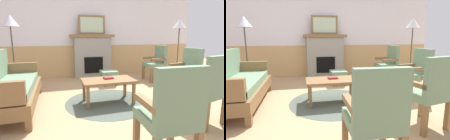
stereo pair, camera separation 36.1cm
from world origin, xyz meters
TOP-DOWN VIEW (x-y plane):
  - ground_plane at (0.00, 0.00)m, footprint 14.00×14.00m
  - wall_back at (0.00, 2.60)m, footprint 7.20×0.14m
  - fireplace at (0.00, 2.35)m, footprint 1.30×0.44m
  - framed_picture at (0.00, 2.35)m, footprint 0.80×0.04m
  - couch at (-1.81, 0.18)m, footprint 0.70×1.80m
  - coffee_table at (-0.17, 0.03)m, footprint 0.96×0.56m
  - round_rug at (-0.17, 0.03)m, footprint 1.60×1.60m
  - book_on_table at (-0.15, 0.09)m, footprint 0.18×0.14m
  - footstool at (0.20, 1.25)m, footprint 0.40×0.40m
  - armchair_near_fireplace at (1.59, 1.28)m, footprint 0.49×0.49m
  - armchair_by_window_left at (1.56, 0.01)m, footprint 0.52×0.52m
  - armchair_front_left at (-0.10, -1.75)m, footprint 0.50×0.50m
  - armchair_front_center at (0.90, -1.18)m, footprint 0.57×0.57m
  - floor_lamp_by_couch at (-1.97, 1.39)m, footprint 0.36×0.36m
  - floor_lamp_by_chairs at (2.09, 1.03)m, footprint 0.36×0.36m

SIDE VIEW (x-z plane):
  - ground_plane at x=0.00m, z-range 0.00..0.00m
  - round_rug at x=-0.17m, z-range 0.00..0.01m
  - footstool at x=0.20m, z-range 0.10..0.46m
  - coffee_table at x=-0.17m, z-range 0.17..0.61m
  - couch at x=-1.81m, z-range -0.09..0.89m
  - book_on_table at x=-0.15m, z-range 0.44..0.47m
  - armchair_near_fireplace at x=1.59m, z-range 0.05..1.03m
  - armchair_by_window_left at x=1.56m, z-range 0.05..1.03m
  - armchair_front_left at x=-0.10m, z-range 0.05..1.03m
  - armchair_front_center at x=0.90m, z-range 0.05..1.03m
  - fireplace at x=0.00m, z-range 0.01..1.29m
  - wall_back at x=0.00m, z-range -0.04..2.66m
  - floor_lamp_by_couch at x=-1.97m, z-range 0.61..2.29m
  - floor_lamp_by_chairs at x=2.09m, z-range 0.61..2.29m
  - framed_picture at x=0.00m, z-range 1.28..1.84m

